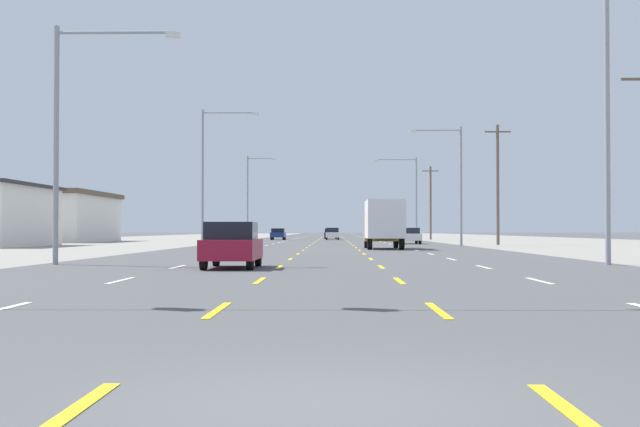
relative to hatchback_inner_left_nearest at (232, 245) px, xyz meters
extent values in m
plane|color=#4C4C4F|center=(3.27, 44.83, -0.78)|extent=(572.00, 572.00, 0.00)
cube|color=gray|center=(-21.48, 44.83, -0.78)|extent=(28.00, 440.00, 0.01)
cube|color=gray|center=(28.02, 44.83, -0.78)|extent=(28.00, 440.00, 0.01)
cube|color=white|center=(-1.98, -6.67, -0.78)|extent=(0.14, 2.60, 0.01)
cube|color=white|center=(-1.98, 0.83, -0.78)|extent=(0.14, 2.60, 0.01)
cube|color=white|center=(-1.98, 8.33, -0.78)|extent=(0.14, 2.60, 0.01)
cube|color=white|center=(-1.98, 15.83, -0.78)|extent=(0.14, 2.60, 0.01)
cube|color=white|center=(-1.98, 23.33, -0.78)|extent=(0.14, 2.60, 0.01)
cube|color=white|center=(-1.98, 30.83, -0.78)|extent=(0.14, 2.60, 0.01)
cube|color=white|center=(-1.98, 38.33, -0.78)|extent=(0.14, 2.60, 0.01)
cube|color=white|center=(-1.98, 45.83, -0.78)|extent=(0.14, 2.60, 0.01)
cube|color=white|center=(-1.98, 53.33, -0.78)|extent=(0.14, 2.60, 0.01)
cube|color=white|center=(-1.98, 60.83, -0.78)|extent=(0.14, 2.60, 0.01)
cube|color=white|center=(-1.98, 68.33, -0.78)|extent=(0.14, 2.60, 0.01)
cube|color=white|center=(-1.98, 75.83, -0.78)|extent=(0.14, 2.60, 0.01)
cube|color=white|center=(-1.98, 83.33, -0.78)|extent=(0.14, 2.60, 0.01)
cube|color=white|center=(-1.98, 90.83, -0.78)|extent=(0.14, 2.60, 0.01)
cube|color=white|center=(-1.98, 98.33, -0.78)|extent=(0.14, 2.60, 0.01)
cube|color=white|center=(-1.98, 105.83, -0.78)|extent=(0.14, 2.60, 0.01)
cube|color=white|center=(-1.98, 113.33, -0.78)|extent=(0.14, 2.60, 0.01)
cube|color=white|center=(-1.98, 120.83, -0.78)|extent=(0.14, 2.60, 0.01)
cube|color=white|center=(-1.98, 128.33, -0.78)|extent=(0.14, 2.60, 0.01)
cube|color=white|center=(-1.98, 135.83, -0.78)|extent=(0.14, 2.60, 0.01)
cube|color=white|center=(-1.98, 143.33, -0.78)|extent=(0.14, 2.60, 0.01)
cube|color=white|center=(-1.98, 150.83, -0.78)|extent=(0.14, 2.60, 0.01)
cube|color=white|center=(-1.98, 158.33, -0.78)|extent=(0.14, 2.60, 0.01)
cube|color=white|center=(-1.98, 165.83, -0.78)|extent=(0.14, 2.60, 0.01)
cube|color=white|center=(-1.98, 173.33, -0.78)|extent=(0.14, 2.60, 0.01)
cube|color=white|center=(-1.98, 180.83, -0.78)|extent=(0.14, 2.60, 0.01)
cube|color=white|center=(-1.98, 188.33, -0.78)|extent=(0.14, 2.60, 0.01)
cube|color=white|center=(-1.98, 195.83, -0.78)|extent=(0.14, 2.60, 0.01)
cube|color=yellow|center=(1.52, -21.67, -0.78)|extent=(0.14, 2.60, 0.01)
cube|color=yellow|center=(1.52, -14.17, -0.78)|extent=(0.14, 2.60, 0.01)
cube|color=yellow|center=(1.52, -6.67, -0.78)|extent=(0.14, 2.60, 0.01)
cube|color=yellow|center=(1.52, 0.83, -0.78)|extent=(0.14, 2.60, 0.01)
cube|color=yellow|center=(1.52, 8.33, -0.78)|extent=(0.14, 2.60, 0.01)
cube|color=yellow|center=(1.52, 15.83, -0.78)|extent=(0.14, 2.60, 0.01)
cube|color=yellow|center=(1.52, 23.33, -0.78)|extent=(0.14, 2.60, 0.01)
cube|color=yellow|center=(1.52, 30.83, -0.78)|extent=(0.14, 2.60, 0.01)
cube|color=yellow|center=(1.52, 38.33, -0.78)|extent=(0.14, 2.60, 0.01)
cube|color=yellow|center=(1.52, 45.83, -0.78)|extent=(0.14, 2.60, 0.01)
cube|color=yellow|center=(1.52, 53.33, -0.78)|extent=(0.14, 2.60, 0.01)
cube|color=yellow|center=(1.52, 60.83, -0.78)|extent=(0.14, 2.60, 0.01)
cube|color=yellow|center=(1.52, 68.33, -0.78)|extent=(0.14, 2.60, 0.01)
cube|color=yellow|center=(1.52, 75.83, -0.78)|extent=(0.14, 2.60, 0.01)
cube|color=yellow|center=(1.52, 83.33, -0.78)|extent=(0.14, 2.60, 0.01)
cube|color=yellow|center=(1.52, 90.83, -0.78)|extent=(0.14, 2.60, 0.01)
cube|color=yellow|center=(1.52, 98.33, -0.78)|extent=(0.14, 2.60, 0.01)
cube|color=yellow|center=(1.52, 105.83, -0.78)|extent=(0.14, 2.60, 0.01)
cube|color=yellow|center=(1.52, 113.33, -0.78)|extent=(0.14, 2.60, 0.01)
cube|color=yellow|center=(1.52, 120.83, -0.78)|extent=(0.14, 2.60, 0.01)
cube|color=yellow|center=(1.52, 128.33, -0.78)|extent=(0.14, 2.60, 0.01)
cube|color=yellow|center=(1.52, 135.83, -0.78)|extent=(0.14, 2.60, 0.01)
cube|color=yellow|center=(1.52, 143.33, -0.78)|extent=(0.14, 2.60, 0.01)
cube|color=yellow|center=(1.52, 150.83, -0.78)|extent=(0.14, 2.60, 0.01)
cube|color=yellow|center=(1.52, 158.33, -0.78)|extent=(0.14, 2.60, 0.01)
cube|color=yellow|center=(1.52, 165.83, -0.78)|extent=(0.14, 2.60, 0.01)
cube|color=yellow|center=(1.52, 173.33, -0.78)|extent=(0.14, 2.60, 0.01)
cube|color=yellow|center=(1.52, 180.83, -0.78)|extent=(0.14, 2.60, 0.01)
cube|color=yellow|center=(1.52, 188.33, -0.78)|extent=(0.14, 2.60, 0.01)
cube|color=yellow|center=(1.52, 195.83, -0.78)|extent=(0.14, 2.60, 0.01)
cube|color=yellow|center=(5.02, -21.67, -0.78)|extent=(0.14, 2.60, 0.01)
cube|color=yellow|center=(5.02, -14.17, -0.78)|extent=(0.14, 2.60, 0.01)
cube|color=yellow|center=(5.02, -6.67, -0.78)|extent=(0.14, 2.60, 0.01)
cube|color=yellow|center=(5.02, 0.83, -0.78)|extent=(0.14, 2.60, 0.01)
cube|color=yellow|center=(5.02, 8.33, -0.78)|extent=(0.14, 2.60, 0.01)
cube|color=yellow|center=(5.02, 15.83, -0.78)|extent=(0.14, 2.60, 0.01)
cube|color=yellow|center=(5.02, 23.33, -0.78)|extent=(0.14, 2.60, 0.01)
cube|color=yellow|center=(5.02, 30.83, -0.78)|extent=(0.14, 2.60, 0.01)
cube|color=yellow|center=(5.02, 38.33, -0.78)|extent=(0.14, 2.60, 0.01)
cube|color=yellow|center=(5.02, 45.83, -0.78)|extent=(0.14, 2.60, 0.01)
cube|color=yellow|center=(5.02, 53.33, -0.78)|extent=(0.14, 2.60, 0.01)
cube|color=yellow|center=(5.02, 60.83, -0.78)|extent=(0.14, 2.60, 0.01)
cube|color=yellow|center=(5.02, 68.33, -0.78)|extent=(0.14, 2.60, 0.01)
cube|color=yellow|center=(5.02, 75.83, -0.78)|extent=(0.14, 2.60, 0.01)
cube|color=yellow|center=(5.02, 83.33, -0.78)|extent=(0.14, 2.60, 0.01)
cube|color=yellow|center=(5.02, 90.83, -0.78)|extent=(0.14, 2.60, 0.01)
cube|color=yellow|center=(5.02, 98.33, -0.78)|extent=(0.14, 2.60, 0.01)
cube|color=yellow|center=(5.02, 105.83, -0.78)|extent=(0.14, 2.60, 0.01)
cube|color=yellow|center=(5.02, 113.33, -0.78)|extent=(0.14, 2.60, 0.01)
cube|color=yellow|center=(5.02, 120.83, -0.78)|extent=(0.14, 2.60, 0.01)
cube|color=yellow|center=(5.02, 128.33, -0.78)|extent=(0.14, 2.60, 0.01)
cube|color=yellow|center=(5.02, 135.83, -0.78)|extent=(0.14, 2.60, 0.01)
cube|color=yellow|center=(5.02, 143.33, -0.78)|extent=(0.14, 2.60, 0.01)
cube|color=yellow|center=(5.02, 150.83, -0.78)|extent=(0.14, 2.60, 0.01)
cube|color=yellow|center=(5.02, 158.33, -0.78)|extent=(0.14, 2.60, 0.01)
cube|color=yellow|center=(5.02, 165.83, -0.78)|extent=(0.14, 2.60, 0.01)
cube|color=yellow|center=(5.02, 173.33, -0.78)|extent=(0.14, 2.60, 0.01)
cube|color=yellow|center=(5.02, 180.83, -0.78)|extent=(0.14, 2.60, 0.01)
cube|color=yellow|center=(5.02, 188.33, -0.78)|extent=(0.14, 2.60, 0.01)
cube|color=yellow|center=(5.02, 195.83, -0.78)|extent=(0.14, 2.60, 0.01)
cube|color=white|center=(8.52, -6.67, -0.78)|extent=(0.14, 2.60, 0.01)
cube|color=white|center=(8.52, 0.83, -0.78)|extent=(0.14, 2.60, 0.01)
cube|color=white|center=(8.52, 8.33, -0.78)|extent=(0.14, 2.60, 0.01)
cube|color=white|center=(8.52, 15.83, -0.78)|extent=(0.14, 2.60, 0.01)
cube|color=white|center=(8.52, 23.33, -0.78)|extent=(0.14, 2.60, 0.01)
cube|color=white|center=(8.52, 30.83, -0.78)|extent=(0.14, 2.60, 0.01)
cube|color=white|center=(8.52, 38.33, -0.78)|extent=(0.14, 2.60, 0.01)
cube|color=white|center=(8.52, 45.83, -0.78)|extent=(0.14, 2.60, 0.01)
cube|color=white|center=(8.52, 53.33, -0.78)|extent=(0.14, 2.60, 0.01)
cube|color=white|center=(8.52, 60.83, -0.78)|extent=(0.14, 2.60, 0.01)
cube|color=white|center=(8.52, 68.33, -0.78)|extent=(0.14, 2.60, 0.01)
cube|color=white|center=(8.52, 75.83, -0.78)|extent=(0.14, 2.60, 0.01)
cube|color=white|center=(8.52, 83.33, -0.78)|extent=(0.14, 2.60, 0.01)
cube|color=white|center=(8.52, 90.83, -0.78)|extent=(0.14, 2.60, 0.01)
cube|color=white|center=(8.52, 98.33, -0.78)|extent=(0.14, 2.60, 0.01)
cube|color=white|center=(8.52, 105.83, -0.78)|extent=(0.14, 2.60, 0.01)
cube|color=white|center=(8.52, 113.33, -0.78)|extent=(0.14, 2.60, 0.01)
cube|color=white|center=(8.52, 120.83, -0.78)|extent=(0.14, 2.60, 0.01)
cube|color=white|center=(8.52, 128.33, -0.78)|extent=(0.14, 2.60, 0.01)
cube|color=white|center=(8.52, 135.83, -0.78)|extent=(0.14, 2.60, 0.01)
cube|color=white|center=(8.52, 143.33, -0.78)|extent=(0.14, 2.60, 0.01)
cube|color=white|center=(8.52, 150.83, -0.78)|extent=(0.14, 2.60, 0.01)
cube|color=white|center=(8.52, 158.33, -0.78)|extent=(0.14, 2.60, 0.01)
cube|color=white|center=(8.52, 165.83, -0.78)|extent=(0.14, 2.60, 0.01)
cube|color=white|center=(8.52, 173.33, -0.78)|extent=(0.14, 2.60, 0.01)
cube|color=white|center=(8.52, 180.83, -0.78)|extent=(0.14, 2.60, 0.01)
cube|color=white|center=(8.52, 188.33, -0.78)|extent=(0.14, 2.60, 0.01)
cube|color=white|center=(8.52, 195.83, -0.78)|extent=(0.14, 2.60, 0.01)
cube|color=maroon|center=(0.00, 0.07, -0.15)|extent=(1.72, 3.90, 0.66)
cube|color=black|center=(0.00, -0.18, 0.47)|extent=(1.58, 1.90, 0.58)
cylinder|color=black|center=(-0.74, 1.47, -0.48)|extent=(0.20, 0.60, 0.60)
cylinder|color=black|center=(0.74, 1.47, -0.48)|extent=(0.20, 0.60, 0.60)
cylinder|color=black|center=(-0.74, -1.33, -0.48)|extent=(0.20, 0.60, 0.60)
cylinder|color=black|center=(0.74, -1.33, -0.48)|extent=(0.20, 0.60, 0.60)
cube|color=#B28C33|center=(6.78, 30.24, 0.75)|extent=(2.40, 1.90, 2.10)
cube|color=silver|center=(6.78, 26.54, 1.20)|extent=(2.40, 5.10, 2.50)
cylinder|color=black|center=(5.75, 30.19, -0.30)|extent=(0.30, 0.96, 0.96)
cylinder|color=black|center=(7.81, 30.19, -0.30)|extent=(0.30, 0.96, 0.96)
cylinder|color=black|center=(5.75, 25.29, -0.30)|extent=(0.30, 0.96, 0.96)
cylinder|color=black|center=(7.81, 25.29, -0.30)|extent=(0.30, 0.96, 0.96)
cube|color=white|center=(10.38, 47.10, -0.15)|extent=(1.80, 4.50, 0.62)
cube|color=black|center=(10.38, 47.00, 0.42)|extent=(1.62, 2.10, 0.52)
cylinder|color=black|center=(9.61, 48.65, -0.46)|extent=(0.22, 0.64, 0.64)
cylinder|color=black|center=(11.15, 48.65, -0.46)|extent=(0.22, 0.64, 0.64)
cylinder|color=black|center=(9.61, 45.55, -0.46)|extent=(0.22, 0.64, 0.64)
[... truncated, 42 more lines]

